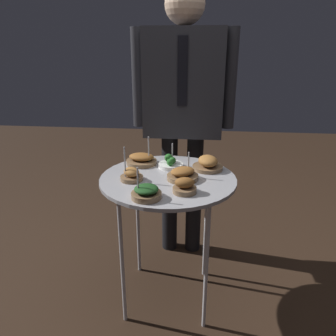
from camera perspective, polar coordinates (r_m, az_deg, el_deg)
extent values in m
plane|color=black|center=(2.08, 0.00, -21.16)|extent=(8.00, 8.00, 0.00)
cylinder|color=#939399|center=(1.68, 0.00, -1.89)|extent=(0.70, 0.70, 0.02)
cylinder|color=#B7B7BC|center=(1.68, 6.67, -16.91)|extent=(0.02, 0.02, 0.73)
cylinder|color=#B7B7BC|center=(1.72, -7.99, -15.99)|extent=(0.02, 0.02, 0.73)
cylinder|color=#B7B7BC|center=(2.03, 6.60, -9.70)|extent=(0.02, 0.02, 0.73)
cylinder|color=#B7B7BC|center=(2.06, -5.27, -9.11)|extent=(0.02, 0.02, 0.73)
cylinder|color=brown|center=(1.50, 2.91, -3.83)|extent=(0.11, 0.11, 0.02)
ellipsoid|color=brown|center=(1.49, 2.93, -2.56)|extent=(0.10, 0.08, 0.05)
cylinder|color=white|center=(1.80, 0.61, 0.46)|extent=(0.14, 0.14, 0.02)
sphere|color=#236023|center=(1.79, 0.79, 1.35)|extent=(0.04, 0.04, 0.04)
sphere|color=#236023|center=(1.82, 0.10, 1.78)|extent=(0.05, 0.05, 0.05)
sphere|color=#236023|center=(1.76, 0.21, 1.00)|extent=(0.04, 0.04, 0.04)
cylinder|color=#ADADB2|center=(1.82, 0.77, 2.44)|extent=(0.01, 0.01, 0.12)
cylinder|color=brown|center=(1.64, -6.34, -1.75)|extent=(0.11, 0.11, 0.02)
ellipsoid|color=#93602D|center=(1.63, -6.39, -0.68)|extent=(0.11, 0.12, 0.04)
cylinder|color=#ADADB2|center=(1.61, -7.50, 0.67)|extent=(0.01, 0.01, 0.18)
cylinder|color=brown|center=(1.64, 2.55, -1.59)|extent=(0.16, 0.16, 0.02)
ellipsoid|color=brown|center=(1.63, 2.57, -0.58)|extent=(0.16, 0.16, 0.04)
cylinder|color=#ADADB2|center=(1.65, 3.60, 0.60)|extent=(0.01, 0.01, 0.13)
cylinder|color=brown|center=(1.79, 6.92, 0.10)|extent=(0.17, 0.17, 0.02)
ellipsoid|color=#93602D|center=(1.78, 6.97, 1.24)|extent=(0.13, 0.15, 0.06)
cylinder|color=brown|center=(1.86, -4.63, 1.07)|extent=(0.17, 0.17, 0.02)
ellipsoid|color=brown|center=(1.85, -4.66, 1.95)|extent=(0.16, 0.13, 0.04)
cylinder|color=#ADADB2|center=(1.82, -3.38, 3.01)|extent=(0.01, 0.01, 0.16)
cylinder|color=brown|center=(1.45, -3.77, -4.75)|extent=(0.14, 0.14, 0.03)
ellipsoid|color=#194219|center=(1.44, -3.80, -3.68)|extent=(0.11, 0.11, 0.03)
cylinder|color=#ADADB2|center=(1.41, -5.26, -2.69)|extent=(0.01, 0.01, 0.15)
cylinder|color=black|center=(2.26, 0.28, -4.52)|extent=(0.11, 0.11, 0.85)
cylinder|color=black|center=(2.25, 4.53, -4.69)|extent=(0.11, 0.11, 0.85)
cube|color=#28282D|center=(2.05, 2.72, 14.51)|extent=(0.48, 0.23, 0.64)
cube|color=black|center=(1.93, 2.54, 16.39)|extent=(0.06, 0.01, 0.38)
cylinder|color=#28282D|center=(2.08, -5.20, 15.25)|extent=(0.08, 0.08, 0.59)
cylinder|color=#28282D|center=(2.05, 10.77, 14.90)|extent=(0.08, 0.08, 0.59)
sphere|color=#D1AD8E|center=(2.05, 2.95, 26.64)|extent=(0.23, 0.23, 0.23)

